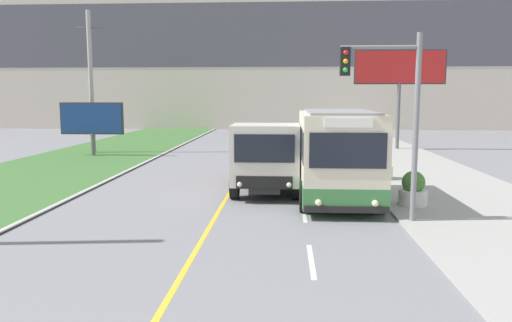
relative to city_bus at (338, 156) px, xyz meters
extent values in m
cube|color=silver|center=(-1.21, -6.32, -1.61)|extent=(0.12, 2.40, 0.01)
cube|color=silver|center=(-1.21, -1.72, -1.61)|extent=(0.12, 2.40, 0.01)
cube|color=silver|center=(-1.21, 2.88, -1.61)|extent=(0.12, 2.40, 0.01)
cube|color=silver|center=(-1.21, 7.48, -1.61)|extent=(0.12, 2.40, 0.01)
cube|color=silver|center=(-1.21, 12.08, -1.61)|extent=(0.12, 2.40, 0.01)
cube|color=silver|center=(-1.21, 16.68, -1.61)|extent=(0.12, 2.40, 0.01)
cube|color=silver|center=(-1.21, 21.28, -1.61)|extent=(0.12, 2.40, 0.01)
cube|color=silver|center=(-1.21, 25.88, -1.61)|extent=(0.12, 2.40, 0.01)
cube|color=beige|center=(-3.96, 41.08, 8.03)|extent=(80.00, 8.00, 19.29)
cube|color=#4C4C56|center=(-3.96, 37.06, 8.51)|extent=(80.00, 0.04, 6.75)
cube|color=beige|center=(0.00, 0.00, 0.08)|extent=(2.55, 5.46, 2.84)
cube|color=#3D7F42|center=(0.00, 0.00, -0.99)|extent=(2.57, 5.48, 0.70)
cube|color=black|center=(0.00, 0.00, 0.51)|extent=(2.57, 5.02, 1.00)
cube|color=gray|center=(0.00, 0.00, 1.54)|extent=(2.17, 4.92, 0.08)
cube|color=black|center=(0.00, -2.75, 0.51)|extent=(2.24, 0.04, 1.05)
cube|color=black|center=(0.00, -2.76, -1.24)|extent=(2.50, 0.06, 0.20)
sphere|color=#F4EAB2|center=(-0.83, -2.77, -1.04)|extent=(0.20, 0.20, 0.20)
sphere|color=#F4EAB2|center=(0.83, -2.77, -1.04)|extent=(0.20, 0.20, 0.20)
cube|color=white|center=(0.00, -2.75, 1.32)|extent=(1.40, 0.04, 0.28)
cylinder|color=black|center=(-1.21, -1.52, -1.12)|extent=(0.28, 1.00, 1.00)
cylinder|color=black|center=(1.21, -1.52, -1.12)|extent=(0.28, 1.00, 1.00)
cylinder|color=black|center=(-1.21, 1.75, -1.12)|extent=(0.28, 1.00, 1.00)
cylinder|color=black|center=(1.21, 1.75, -1.12)|extent=(0.28, 1.00, 1.00)
cube|color=black|center=(-2.53, 2.55, -1.17)|extent=(1.09, 6.11, 0.20)
cube|color=beige|center=(-2.53, 0.61, 0.00)|extent=(2.41, 2.24, 2.14)
cube|color=black|center=(-2.53, -0.53, 0.32)|extent=(2.05, 0.04, 0.96)
cube|color=black|center=(-2.53, -0.54, -0.85)|extent=(1.93, 0.06, 0.44)
sphere|color=silver|center=(-3.38, -0.55, -0.92)|extent=(0.18, 0.18, 0.18)
sphere|color=silver|center=(-1.68, -0.55, -0.92)|extent=(0.18, 0.18, 0.18)
cube|color=#994C19|center=(-2.53, 3.80, -1.01)|extent=(2.29, 3.62, 0.12)
cube|color=#994C19|center=(-3.62, 3.80, -0.46)|extent=(0.12, 3.62, 1.23)
cube|color=#994C19|center=(-1.44, 3.80, -0.46)|extent=(0.12, 3.62, 1.23)
cube|color=#994C19|center=(-2.53, 2.05, -0.46)|extent=(2.29, 0.12, 1.23)
cube|color=#994C19|center=(-2.53, 5.55, -0.46)|extent=(2.29, 0.12, 1.23)
cube|color=#994C19|center=(-2.53, 2.05, 0.28)|extent=(2.29, 0.12, 0.24)
cylinder|color=black|center=(-3.64, 0.39, -1.10)|extent=(0.30, 1.04, 1.04)
cylinder|color=black|center=(-1.42, 0.39, -1.10)|extent=(0.30, 1.04, 1.04)
cylinder|color=black|center=(-3.64, 3.98, -1.10)|extent=(0.30, 1.04, 1.04)
cylinder|color=black|center=(-1.42, 3.98, -1.10)|extent=(0.30, 1.04, 1.04)
cube|color=#2D4784|center=(0.27, 14.20, -1.13)|extent=(1.80, 4.30, 0.61)
cube|color=black|center=(0.27, 14.31, -0.49)|extent=(1.53, 2.37, 0.65)
cylinder|color=black|center=(-0.54, 12.91, -1.31)|extent=(0.18, 0.62, 0.62)
cylinder|color=black|center=(1.08, 12.91, -1.31)|extent=(0.18, 0.62, 0.62)
cylinder|color=black|center=(-0.54, 15.49, -1.31)|extent=(0.18, 0.62, 0.62)
cylinder|color=black|center=(1.08, 15.49, -1.31)|extent=(0.18, 0.62, 0.62)
cylinder|color=#9E9E99|center=(-14.30, 14.35, 2.91)|extent=(0.28, 0.28, 9.05)
cylinder|color=#4C4C4C|center=(-14.30, 14.35, 6.34)|extent=(1.80, 0.08, 0.08)
cylinder|color=slate|center=(1.92, -2.76, 1.12)|extent=(0.16, 0.16, 5.47)
cylinder|color=slate|center=(0.82, -2.76, 3.46)|extent=(2.20, 0.10, 0.10)
cube|color=black|center=(-0.14, -2.76, 3.06)|extent=(0.28, 0.24, 0.80)
sphere|color=red|center=(-0.14, -2.89, 3.30)|extent=(0.14, 0.14, 0.14)
sphere|color=orange|center=(-0.14, -2.89, 3.06)|extent=(0.14, 0.14, 0.14)
sphere|color=green|center=(-0.14, -2.89, 2.82)|extent=(0.14, 0.14, 0.14)
cylinder|color=#59595B|center=(5.86, 17.40, 0.65)|extent=(0.24, 0.24, 4.54)
cube|color=#333333|center=(5.86, 17.40, 4.00)|extent=(6.12, 0.20, 2.31)
cube|color=#AD1E1E|center=(5.86, 17.29, 4.00)|extent=(5.96, 0.02, 2.15)
cylinder|color=#59595B|center=(-13.68, 12.68, -0.91)|extent=(0.24, 0.24, 1.42)
cube|color=#333333|center=(-13.68, 12.68, 0.70)|extent=(3.91, 0.20, 1.95)
cube|color=navy|center=(-13.68, 12.57, 0.70)|extent=(3.75, 0.02, 1.79)
cylinder|color=silver|center=(2.45, -0.67, -1.28)|extent=(0.95, 0.95, 0.51)
sphere|color=#477A38|center=(2.45, -0.67, -0.76)|extent=(0.76, 0.76, 0.76)
cylinder|color=silver|center=(2.40, 4.65, -1.28)|extent=(0.99, 0.99, 0.51)
sphere|color=#477A38|center=(2.40, 4.65, -0.75)|extent=(0.79, 0.79, 0.79)
cylinder|color=silver|center=(2.58, 9.97, -1.29)|extent=(0.96, 0.96, 0.49)
sphere|color=#477A38|center=(2.58, 9.97, -0.78)|extent=(0.76, 0.76, 0.76)
cylinder|color=silver|center=(2.47, 15.29, -1.28)|extent=(0.89, 0.89, 0.51)
sphere|color=#477A38|center=(2.47, 15.29, -0.79)|extent=(0.71, 0.71, 0.71)
camera|label=1|loc=(-1.82, -17.28, 2.11)|focal=35.00mm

